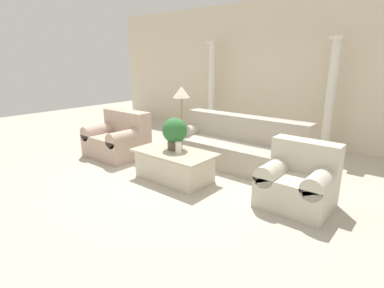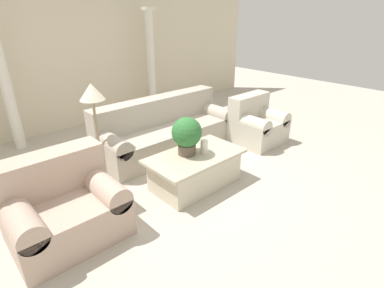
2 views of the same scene
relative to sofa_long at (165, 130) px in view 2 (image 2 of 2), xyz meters
The scene contains 11 objects.
ground_plane 1.14m from the sofa_long, 122.16° to the right, with size 16.00×16.00×0.00m, color #BCB2A3.
wall_back 2.60m from the sofa_long, 104.62° to the left, with size 10.00×0.06×3.20m.
sofa_long is the anchor object (origin of this frame).
loveseat 2.37m from the sofa_long, 154.71° to the right, with size 1.12×0.90×0.89m.
coffee_table 1.30m from the sofa_long, 109.58° to the right, with size 1.32×0.74×0.47m.
potted_plant 1.30m from the sofa_long, 113.93° to the right, with size 0.40×0.40×0.52m.
pillar_candle 1.31m from the sofa_long, 103.59° to the right, with size 0.10×0.10×0.18m.
floor_lamp 1.49m from the sofa_long, behind, with size 0.34×0.34×1.38m.
column_left 2.72m from the sofa_long, 136.49° to the left, with size 0.25×0.25×2.31m.
column_right 2.21m from the sofa_long, 60.46° to the left, with size 0.25×0.25×2.31m.
armchair 1.68m from the sofa_long, 30.76° to the right, with size 0.88×0.78×0.85m.
Camera 2 is at (-2.32, -2.94, 2.25)m, focal length 28.00 mm.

